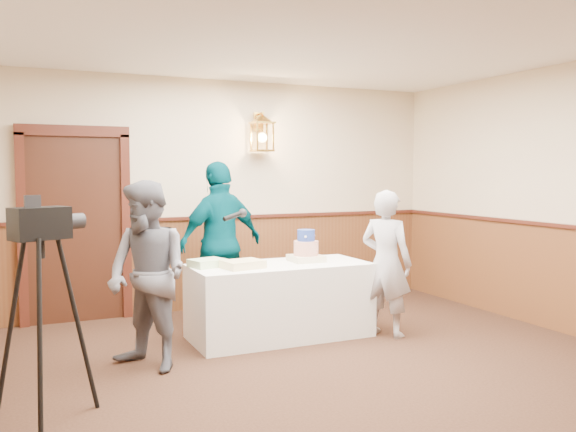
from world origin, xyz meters
name	(u,v)px	position (x,y,z in m)	size (l,w,h in m)	color
ground	(359,405)	(0.00, 0.00, 0.00)	(7.00, 7.00, 0.00)	black
room_shell	(323,193)	(-0.05, 0.45, 1.52)	(6.02, 7.02, 2.81)	beige
display_table	(280,300)	(0.21, 1.90, 0.38)	(1.80, 0.80, 0.75)	white
tiered_cake	(306,249)	(0.53, 1.95, 0.88)	(0.33, 0.33, 0.33)	beige
sheet_cake_yellow	(243,264)	(-0.22, 1.80, 0.79)	(0.37, 0.28, 0.08)	#E9D68B
sheet_cake_green	(208,263)	(-0.51, 2.03, 0.79)	(0.32, 0.26, 0.08)	#B2E7A3
interviewer	(148,276)	(-1.21, 1.43, 0.81)	(1.54, 1.01, 1.61)	#595A64
baker	(386,263)	(1.23, 1.50, 0.75)	(0.55, 0.36, 1.50)	#A6A4AB
assistant_p	(221,243)	(-0.16, 2.66, 0.90)	(1.05, 0.44, 1.80)	#003F4B
tv_camera_rig	(43,328)	(-2.08, 0.58, 0.65)	(0.56, 0.53, 1.45)	black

